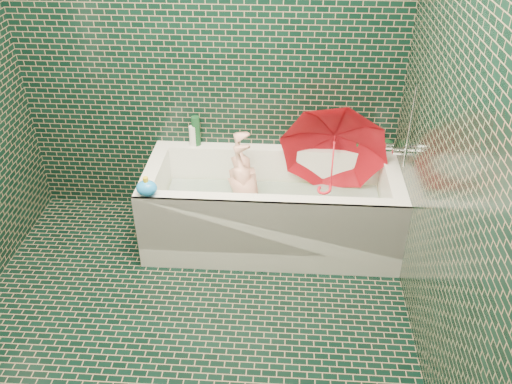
# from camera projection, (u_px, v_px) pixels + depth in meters

# --- Properties ---
(floor) EXTENTS (2.80, 2.80, 0.00)m
(floor) POSITION_uv_depth(u_px,v_px,m) (184.00, 346.00, 3.04)
(floor) COLOR black
(floor) RESTS_ON ground
(wall_back) EXTENTS (2.80, 0.00, 2.80)m
(wall_back) POSITION_uv_depth(u_px,v_px,m) (207.00, 47.00, 3.52)
(wall_back) COLOR black
(wall_back) RESTS_ON floor
(wall_right) EXTENTS (0.00, 2.80, 2.80)m
(wall_right) POSITION_uv_depth(u_px,v_px,m) (466.00, 161.00, 2.29)
(wall_right) COLOR black
(wall_right) RESTS_ON floor
(bathtub) EXTENTS (1.70, 0.75, 0.55)m
(bathtub) POSITION_uv_depth(u_px,v_px,m) (271.00, 214.00, 3.74)
(bathtub) COLOR white
(bathtub) RESTS_ON floor
(bath_mat) EXTENTS (1.35, 0.47, 0.01)m
(bath_mat) POSITION_uv_depth(u_px,v_px,m) (271.00, 219.00, 3.79)
(bath_mat) COLOR #4CBF26
(bath_mat) RESTS_ON bathtub
(water) EXTENTS (1.48, 0.53, 0.00)m
(water) POSITION_uv_depth(u_px,v_px,m) (272.00, 202.00, 3.71)
(water) COLOR silver
(water) RESTS_ON bathtub
(faucet) EXTENTS (0.18, 0.19, 0.55)m
(faucet) POSITION_uv_depth(u_px,v_px,m) (402.00, 146.00, 3.40)
(faucet) COLOR silver
(faucet) RESTS_ON wall_right
(child) EXTENTS (0.97, 0.37, 0.33)m
(child) POSITION_uv_depth(u_px,v_px,m) (249.00, 201.00, 3.71)
(child) COLOR #E8A591
(child) RESTS_ON bathtub
(umbrella) EXTENTS (0.88, 0.88, 0.86)m
(umbrella) POSITION_uv_depth(u_px,v_px,m) (333.00, 162.00, 3.56)
(umbrella) COLOR red
(umbrella) RESTS_ON bathtub
(soap_bottle_a) EXTENTS (0.12, 0.12, 0.27)m
(soap_bottle_a) POSITION_uv_depth(u_px,v_px,m) (388.00, 150.00, 3.81)
(soap_bottle_a) COLOR white
(soap_bottle_a) RESTS_ON bathtub
(soap_bottle_b) EXTENTS (0.10, 0.10, 0.20)m
(soap_bottle_b) POSITION_uv_depth(u_px,v_px,m) (379.00, 152.00, 3.79)
(soap_bottle_b) COLOR #581E72
(soap_bottle_b) RESTS_ON bathtub
(soap_bottle_c) EXTENTS (0.15, 0.15, 0.19)m
(soap_bottle_c) POSITION_uv_depth(u_px,v_px,m) (385.00, 151.00, 3.80)
(soap_bottle_c) COLOR #124120
(soap_bottle_c) RESTS_ON bathtub
(bottle_right_tall) EXTENTS (0.07, 0.07, 0.24)m
(bottle_right_tall) POSITION_uv_depth(u_px,v_px,m) (359.00, 136.00, 3.73)
(bottle_right_tall) COLOR #124120
(bottle_right_tall) RESTS_ON bathtub
(bottle_right_pump) EXTENTS (0.05, 0.05, 0.18)m
(bottle_right_pump) POSITION_uv_depth(u_px,v_px,m) (377.00, 139.00, 3.76)
(bottle_right_pump) COLOR silver
(bottle_right_pump) RESTS_ON bathtub
(bottle_left_tall) EXTENTS (0.07, 0.07, 0.22)m
(bottle_left_tall) POSITION_uv_depth(u_px,v_px,m) (196.00, 131.00, 3.82)
(bottle_left_tall) COLOR #124120
(bottle_left_tall) RESTS_ON bathtub
(bottle_left_short) EXTENTS (0.06, 0.06, 0.15)m
(bottle_left_short) POSITION_uv_depth(u_px,v_px,m) (193.00, 136.00, 3.83)
(bottle_left_short) COLOR white
(bottle_left_short) RESTS_ON bathtub
(rubber_duck) EXTENTS (0.11, 0.08, 0.09)m
(rubber_duck) POSITION_uv_depth(u_px,v_px,m) (361.00, 145.00, 3.79)
(rubber_duck) COLOR yellow
(rubber_duck) RESTS_ON bathtub
(bath_toy) EXTENTS (0.14, 0.12, 0.13)m
(bath_toy) POSITION_uv_depth(u_px,v_px,m) (147.00, 188.00, 3.30)
(bath_toy) COLOR #1980E6
(bath_toy) RESTS_ON bathtub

